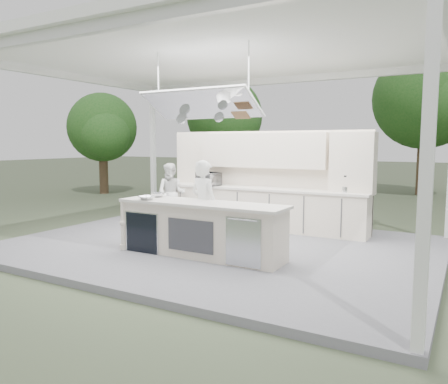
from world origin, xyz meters
The scene contains 12 objects.
ground centered at (0.00, 0.00, 0.00)m, with size 90.00×90.00×0.00m, color #3D4831.
stage_deck centered at (0.00, 0.00, 0.06)m, with size 8.00×6.00×0.12m, color slate.
tent centered at (0.00, -0.01, 3.71)m, with size 8.20×6.20×3.86m.
demo_island centered at (0.18, -0.91, 0.60)m, with size 3.10×0.79×0.95m.
back_counter centered at (0.00, 1.90, 0.60)m, with size 5.08×0.72×0.95m.
back_wall_unit centered at (0.44, 2.11, 1.57)m, with size 5.05×0.48×2.25m.
tree_cluster centered at (-0.16, 9.77, 3.29)m, with size 19.55×9.40×5.85m.
head_chef centered at (0.01, -0.51, 0.95)m, with size 0.61×0.40×1.66m, color white.
sous_chef centered at (-2.12, 1.36, 0.86)m, with size 0.72×0.56×1.48m, color silver.
toaster_oven centered at (-1.26, 1.70, 1.23)m, with size 0.58×0.39×0.32m, color #B0B1B7.
bowl_large centered at (-0.83, -1.13, 1.10)m, with size 0.28×0.28×0.07m, color silver.
bowl_small centered at (-0.90, -0.71, 1.11)m, with size 0.25×0.25×0.08m, color #B1B2B8.
Camera 1 is at (4.25, -7.25, 2.09)m, focal length 35.00 mm.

